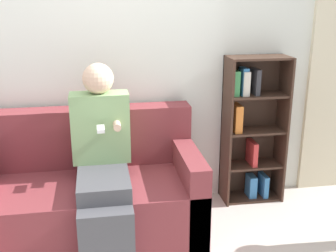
% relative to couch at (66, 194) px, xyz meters
% --- Properties ---
extents(back_wall, '(10.00, 0.06, 2.55)m').
position_rel_couch_xyz_m(back_wall, '(0.39, 0.44, 0.98)').
color(back_wall, silver).
rests_on(back_wall, ground_plane).
extents(couch, '(1.93, 0.82, 0.87)m').
position_rel_couch_xyz_m(couch, '(0.00, 0.00, 0.00)').
color(couch, maroon).
rests_on(couch, ground_plane).
extents(adult_seated, '(0.41, 0.74, 1.24)m').
position_rel_couch_xyz_m(adult_seated, '(0.28, -0.13, 0.34)').
color(adult_seated, '#47474C').
rests_on(adult_seated, ground_plane).
extents(bookshelf, '(0.50, 0.26, 1.22)m').
position_rel_couch_xyz_m(bookshelf, '(1.50, 0.30, 0.33)').
color(bookshelf, '#3D281E').
rests_on(bookshelf, ground_plane).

